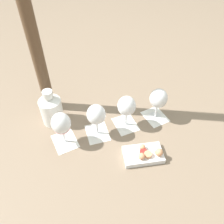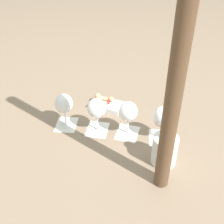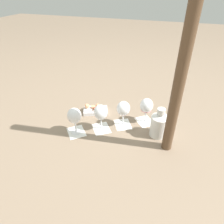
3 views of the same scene
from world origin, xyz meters
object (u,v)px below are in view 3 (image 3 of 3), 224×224
Objects in this scene: wine_glass_0 at (146,107)px; ceramic_vase at (159,124)px; wine_glass_3 at (74,117)px; umbrella_pole at (184,58)px; wine_glass_1 at (123,110)px; wine_glass_2 at (101,113)px; snack_dish at (95,110)px.

wine_glass_0 is 0.91× the size of ceramic_vase.
wine_glass_3 is 0.66m from umbrella_pole.
wine_glass_1 is 0.29m from wine_glass_3.
wine_glass_2 and wine_glass_3 have the same top height.
ceramic_vase is at bearing 132.04° from wine_glass_0.
wine_glass_1 and wine_glass_3 have the same top height.
snack_dish is (0.35, -0.00, -0.10)m from wine_glass_0.
wine_glass_0 is 0.15m from wine_glass_1.
wine_glass_3 is 0.89× the size of snack_dish.
wine_glass_2 is at bearing 124.09° from snack_dish.
umbrella_pole reaches higher than wine_glass_0.
ceramic_vase is at bearing 172.72° from wine_glass_1.
wine_glass_3 is 0.49m from ceramic_vase.
umbrella_pole reaches higher than snack_dish.
wine_glass_3 is 0.91× the size of ceramic_vase.
wine_glass_1 is 1.00× the size of wine_glass_3.
wine_glass_3 is at bearing 32.88° from wine_glass_0.
wine_glass_1 is at bearing -7.28° from ceramic_vase.
ceramic_vase reaches higher than wine_glass_1.
wine_glass_2 is at bearing 35.12° from wine_glass_1.
ceramic_vase is 0.18× the size of umbrella_pole.
wine_glass_1 is 0.49m from umbrella_pole.
snack_dish is (0.45, -0.11, -0.06)m from ceramic_vase.
ceramic_vase is (-0.34, -0.05, -0.03)m from wine_glass_2.
wine_glass_0 is 1.00× the size of wine_glass_1.
umbrella_pole is at bearing -175.52° from wine_glass_3.
wine_glass_0 and wine_glass_3 have the same top height.
wine_glass_1 is at bearing 160.46° from snack_dish.
ceramic_vase is 0.44m from umbrella_pole.
wine_glass_3 is (0.37, 0.24, -0.00)m from wine_glass_0.
wine_glass_0 is at bearing -51.85° from umbrella_pole.
ceramic_vase reaches higher than snack_dish.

